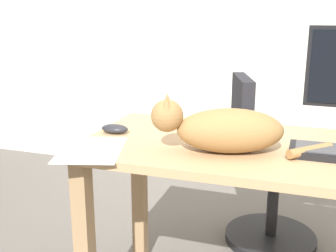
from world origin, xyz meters
TOP-DOWN VIEW (x-y plane):
  - desk at (0.00, 0.00)m, footprint 1.34×0.65m
  - office_chair at (-0.06, 0.64)m, footprint 0.50×0.48m
  - cat at (-0.14, -0.11)m, footprint 0.59×0.28m
  - computer_mouse at (-0.59, -0.02)m, footprint 0.11×0.06m
  - paper_sheet at (-0.58, -0.23)m, footprint 0.28×0.34m

SIDE VIEW (x-z plane):
  - office_chair at x=-0.06m, z-range -0.07..0.83m
  - desk at x=0.00m, z-range 0.25..0.99m
  - paper_sheet at x=-0.58m, z-range 0.74..0.74m
  - computer_mouse at x=-0.59m, z-range 0.74..0.78m
  - cat at x=-0.14m, z-range 0.72..0.92m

